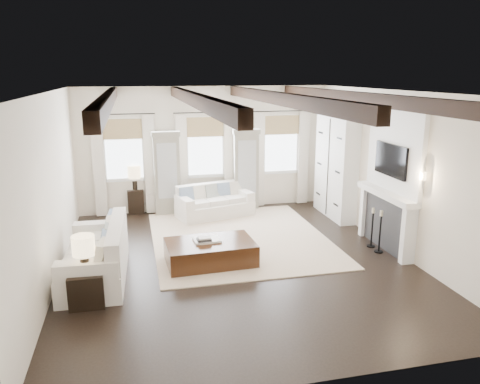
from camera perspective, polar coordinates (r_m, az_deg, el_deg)
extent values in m
plane|color=black|center=(9.10, -0.36, -8.45)|extent=(7.50, 7.50, 0.00)
cube|color=white|center=(12.23, -4.29, 5.25)|extent=(6.50, 0.04, 3.20)
cube|color=white|center=(5.18, 8.95, -7.69)|extent=(6.50, 0.04, 3.20)
cube|color=white|center=(8.52, -22.21, 0.20)|extent=(0.04, 7.50, 3.20)
cube|color=white|center=(9.83, 18.44, 2.31)|extent=(0.04, 7.50, 3.20)
cube|color=white|center=(8.39, -0.39, 12.12)|extent=(6.50, 7.50, 0.04)
cube|color=black|center=(8.20, -15.83, 10.70)|extent=(0.16, 7.40, 0.22)
cube|color=black|center=(8.27, -5.57, 11.19)|extent=(0.16, 7.40, 0.22)
cube|color=black|center=(8.60, 4.59, 11.33)|extent=(0.16, 7.40, 0.22)
cube|color=black|center=(9.14, 13.45, 11.17)|extent=(0.16, 7.40, 0.22)
cube|color=white|center=(12.05, -13.98, 4.97)|extent=(0.90, 0.03, 1.45)
cube|color=tan|center=(11.92, -14.14, 7.44)|extent=(0.94, 0.04, 0.50)
cube|color=white|center=(12.04, -16.82, 2.94)|extent=(0.28, 0.08, 2.50)
cube|color=white|center=(12.02, -10.92, 3.28)|extent=(0.28, 0.08, 2.50)
cylinder|color=black|center=(11.83, -14.25, 9.19)|extent=(1.60, 0.02, 0.02)
cube|color=white|center=(12.19, -4.27, 5.46)|extent=(0.90, 0.03, 1.45)
cube|color=tan|center=(12.06, -4.27, 7.91)|extent=(0.94, 0.04, 0.50)
cube|color=white|center=(12.08, -7.08, 3.48)|extent=(0.28, 0.08, 2.50)
cube|color=white|center=(12.27, -1.30, 3.75)|extent=(0.28, 0.08, 2.50)
cylinder|color=black|center=(11.98, -4.27, 9.64)|extent=(1.60, 0.02, 0.02)
cube|color=white|center=(12.67, 4.97, 5.78)|extent=(0.90, 0.03, 1.45)
cube|color=tan|center=(12.54, 5.11, 8.14)|extent=(0.94, 0.04, 0.50)
cube|color=white|center=(12.46, 2.36, 3.91)|extent=(0.28, 0.08, 2.50)
cube|color=white|center=(12.84, 7.71, 4.10)|extent=(0.28, 0.08, 2.50)
cylinder|color=black|center=(12.46, 5.22, 9.80)|extent=(1.60, 0.02, 0.02)
cube|color=gray|center=(12.01, -8.91, 2.04)|extent=(0.64, 0.38, 2.00)
cube|color=#B2B7BA|center=(11.78, -8.86, 2.55)|extent=(0.48, 0.02, 1.40)
cube|color=gray|center=(11.83, -9.11, 7.06)|extent=(0.70, 0.42, 0.12)
cube|color=gray|center=(12.32, 0.64, 2.52)|extent=(0.64, 0.38, 2.00)
cube|color=#B2B7BA|center=(12.10, 0.87, 3.03)|extent=(0.48, 0.02, 1.40)
cube|color=gray|center=(12.15, 0.65, 7.42)|extent=(0.70, 0.42, 0.12)
cube|color=#272729|center=(10.05, 17.53, -3.57)|extent=(0.18, 1.50, 1.10)
cube|color=black|center=(10.08, 17.32, -4.40)|extent=(0.10, 0.90, 0.70)
cube|color=white|center=(9.37, 19.84, -5.06)|extent=(0.26, 0.14, 1.10)
cube|color=white|center=(10.71, 15.14, -2.30)|extent=(0.26, 0.14, 1.10)
cube|color=white|center=(9.85, 17.44, -0.22)|extent=(0.32, 1.90, 0.12)
cube|color=white|center=(9.72, 18.42, 5.18)|extent=(0.10, 1.90, 1.80)
cube|color=black|center=(9.73, 17.95, 3.73)|extent=(0.07, 1.10, 0.64)
cylinder|color=#FFD899|center=(8.89, 21.45, 1.82)|extent=(0.10, 0.10, 0.14)
cube|color=silver|center=(11.84, 11.60, 2.97)|extent=(0.40, 1.70, 2.50)
cube|color=black|center=(11.75, 10.67, 2.94)|extent=(0.01, 0.02, 2.40)
cube|color=beige|center=(10.30, -0.07, -5.62)|extent=(3.72, 4.39, 0.02)
cube|color=white|center=(11.81, -3.06, -2.14)|extent=(2.03, 1.30, 0.36)
cube|color=white|center=(11.99, -3.75, 0.09)|extent=(1.77, 0.65, 0.45)
cube|color=white|center=(11.42, -6.81, -1.26)|extent=(0.43, 0.83, 0.23)
cube|color=white|center=(12.08, 0.44, -0.28)|extent=(0.43, 0.83, 0.23)
cube|color=white|center=(11.50, -5.32, -1.38)|extent=(0.62, 0.65, 0.12)
cube|color=white|center=(11.70, -2.99, -1.06)|extent=(0.62, 0.65, 0.12)
cube|color=white|center=(11.92, -0.74, -0.75)|extent=(0.62, 0.65, 0.12)
cube|color=#6A82A3|center=(11.59, -6.45, -0.33)|extent=(0.41, 0.28, 0.39)
cube|color=silver|center=(11.72, -4.93, -0.13)|extent=(0.41, 0.28, 0.39)
cube|color=beige|center=(11.85, -3.45, 0.06)|extent=(0.41, 0.28, 0.39)
cube|color=#6A82A3|center=(11.99, -2.00, 0.24)|extent=(0.41, 0.28, 0.39)
cube|color=silver|center=(12.13, -0.58, 0.43)|extent=(0.41, 0.28, 0.39)
cube|color=white|center=(8.72, -17.20, -8.64)|extent=(1.12, 2.31, 0.43)
cube|color=white|center=(8.51, -14.79, -5.54)|extent=(0.33, 2.17, 0.54)
cube|color=white|center=(9.52, -16.73, -4.35)|extent=(0.98, 0.32, 0.28)
cube|color=white|center=(7.67, -18.18, -9.05)|extent=(0.98, 0.32, 0.28)
cube|color=white|center=(9.20, -17.26, -5.47)|extent=(0.67, 0.63, 0.15)
cube|color=white|center=(8.62, -17.70, -6.86)|extent=(0.67, 0.63, 0.15)
cube|color=white|center=(8.04, -18.21, -8.46)|extent=(0.67, 0.63, 0.15)
cube|color=#6A82A3|center=(9.28, -15.62, -3.71)|extent=(0.25, 0.46, 0.47)
cube|color=silver|center=(8.89, -15.82, -4.51)|extent=(0.25, 0.46, 0.47)
cube|color=beige|center=(8.51, -16.04, -5.38)|extent=(0.25, 0.46, 0.47)
cube|color=#6A82A3|center=(8.13, -16.29, -6.33)|extent=(0.25, 0.46, 0.47)
cube|color=silver|center=(7.76, -16.55, -7.38)|extent=(0.25, 0.46, 0.47)
cube|color=black|center=(8.96, -3.64, -7.38)|extent=(1.69, 1.10, 0.43)
cube|color=white|center=(8.93, -4.05, -5.84)|extent=(0.52, 0.40, 0.04)
cube|color=#262628|center=(8.83, -4.40, -5.80)|extent=(0.27, 0.21, 0.04)
cube|color=beige|center=(8.81, -4.37, -5.61)|extent=(0.23, 0.18, 0.03)
cube|color=black|center=(7.82, -18.15, -11.07)|extent=(0.53, 0.53, 0.53)
cylinder|color=black|center=(7.66, -18.39, -8.29)|extent=(0.14, 0.14, 0.29)
cylinder|color=#F9D89E|center=(7.55, -18.56, -6.19)|extent=(0.35, 0.35, 0.31)
cube|color=black|center=(12.39, -12.58, -1.06)|extent=(0.41, 0.41, 0.61)
cylinder|color=black|center=(12.28, -12.70, 1.00)|extent=(0.14, 0.14, 0.31)
cylinder|color=#F9D89E|center=(12.22, -12.78, 2.44)|extent=(0.37, 0.37, 0.33)
cylinder|color=black|center=(9.95, 16.53, -6.97)|extent=(0.18, 0.18, 0.02)
cylinder|color=black|center=(9.82, 16.69, -4.92)|extent=(0.03, 0.03, 0.78)
cylinder|color=beige|center=(9.69, 16.87, -2.50)|extent=(0.07, 0.07, 0.11)
cylinder|color=black|center=(10.20, 15.66, -6.36)|extent=(0.17, 0.17, 0.02)
cylinder|color=black|center=(10.08, 15.80, -4.44)|extent=(0.03, 0.03, 0.74)
cylinder|color=beige|center=(9.96, 15.96, -2.18)|extent=(0.06, 0.06, 0.11)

